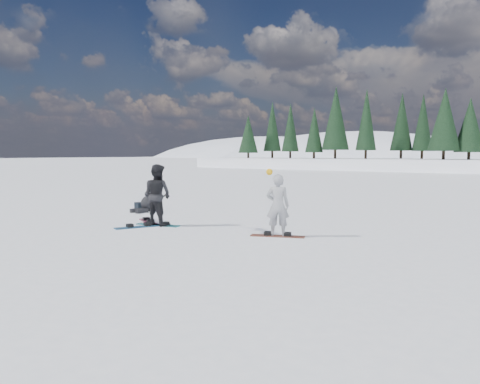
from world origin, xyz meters
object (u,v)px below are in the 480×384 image
Objects in this scene: gear_bag at (140,206)px; snowboard_loose_a at (139,227)px; snowboarder_man at (157,195)px; seated_rider at (147,204)px; snowboarder_woman at (278,205)px; snowboard_loose_b at (148,222)px.

gear_bag is 0.30× the size of snowboard_loose_a.
seated_rider is (-2.94, 2.18, -0.67)m from snowboarder_man.
snowboarder_man is 1.30× the size of snowboard_loose_a.
seated_rider is (-7.08, 1.61, -0.57)m from snowboarder_woman.
snowboard_loose_b is at bearing 54.62° from snowboard_loose_a.
snowboarder_woman is 1.26× the size of snowboard_loose_a.
seated_rider is 2.21× the size of gear_bag.
snowboarder_man is 4.35× the size of gear_bag.
snowboard_loose_a is at bearing -30.11° from snowboard_loose_b.
snowboard_loose_b is at bearing -36.73° from gear_bag.
snowboarder_woman is at bearing -175.64° from snowboarder_man.
snowboard_loose_b is at bearing -34.04° from seated_rider.
snowboard_loose_a is at bearing -10.94° from snowboarder_woman.
snowboard_loose_b is (-4.92, -0.27, -0.86)m from snowboarder_woman.
snowboard_loose_a and snowboard_loose_b have the same top height.
snowboarder_man reaches higher than snowboard_loose_a.
gear_bag is 3.57m from snowboard_loose_b.
seated_rider reaches higher than snowboard_loose_b.
seated_rider is 3.94m from snowboard_loose_a.
snowboard_loose_b is (2.16, -1.88, -0.30)m from seated_rider.
snowboarder_man is 1.30× the size of snowboard_loose_b.
snowboarder_man is 4.46m from gear_bag.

